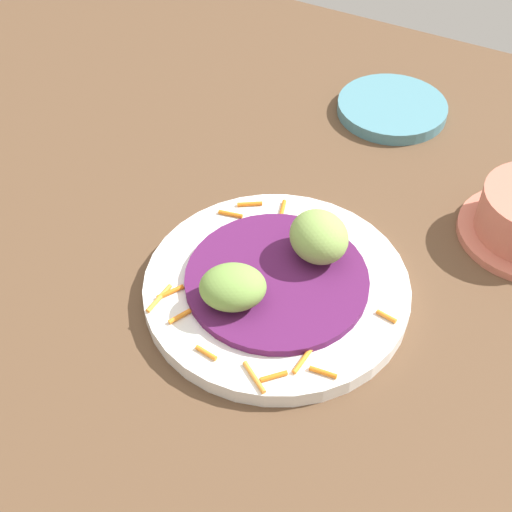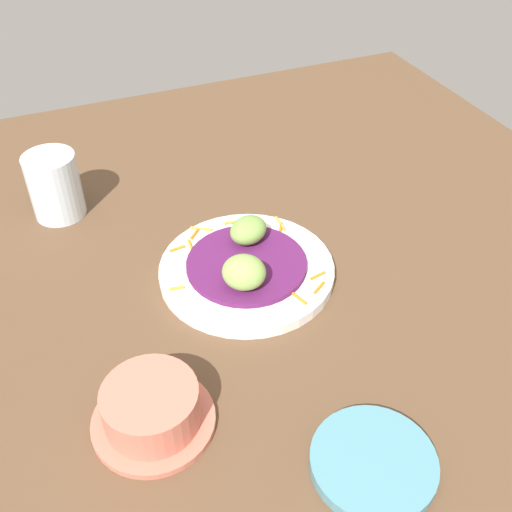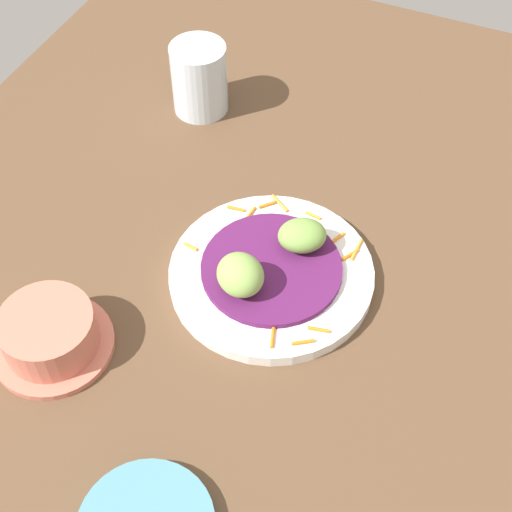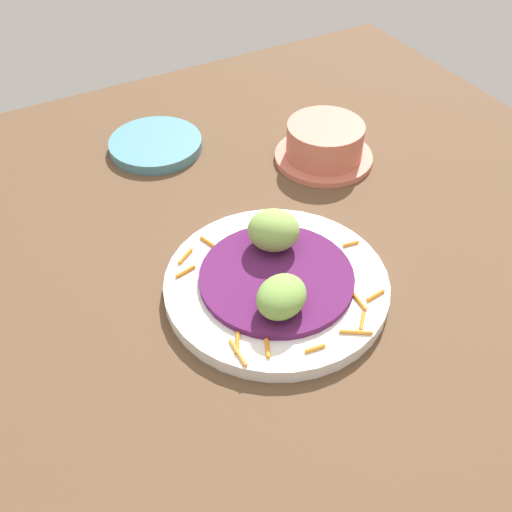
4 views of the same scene
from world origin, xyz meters
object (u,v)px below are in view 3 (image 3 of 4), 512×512
main_plate (271,274)px  water_glass (199,79)px  terracotta_bowl (50,334)px  guac_scoop_center (240,275)px  guac_scoop_left (302,236)px

main_plate → water_glass: 31.99cm
terracotta_bowl → water_glass: (-3.16, 41.77, 2.54)cm
terracotta_bowl → water_glass: bearing=94.3°
guac_scoop_center → terracotta_bowl: size_ratio=0.43×
main_plate → guac_scoop_center: (-1.96, -4.08, 3.71)cm
main_plate → water_glass: water_glass is taller
main_plate → guac_scoop_left: (1.96, 4.08, 3.25)cm
guac_scoop_left → guac_scoop_center: bearing=-115.6°
guac_scoop_left → guac_scoop_center: 9.06cm
main_plate → guac_scoop_left: guac_scoop_left is taller
guac_scoop_left → guac_scoop_center: (-3.91, -8.16, 0.46)cm
main_plate → guac_scoop_left: size_ratio=4.20×
main_plate → terracotta_bowl: size_ratio=1.80×
main_plate → water_glass: (-20.82, 23.92, 4.16)cm
guac_scoop_left → terracotta_bowl: size_ratio=0.43×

